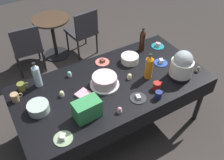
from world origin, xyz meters
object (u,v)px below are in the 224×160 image
soda_bottle_orange_juice (149,67)px  round_cafe_table (52,30)px  dessert_plate_coral (102,62)px  soda_bottle_water (37,75)px  potluck_table (112,87)px  coffee_mug_olive (22,87)px  frosted_layer_cake (105,81)px  soda_carton (87,109)px  cupcake_lemon (129,76)px  coffee_mug_navy (159,95)px  cupcake_berry (198,69)px  maroon_chair_left (27,46)px  coffee_mug_tan (15,97)px  cupcake_cocoa (120,110)px  ceramic_snack_bowl (130,59)px  coffee_mug_red (157,86)px  maroon_chair_right (83,30)px  glass_salad_bowl (38,108)px  dessert_plate_charcoal (138,98)px  cupcake_mint (62,94)px  slow_cooker (182,65)px  soda_bottle_cola (142,40)px  dessert_plate_sage (63,138)px  dessert_plate_teal (158,46)px  dessert_plate_cobalt (161,62)px  cupcake_rose (69,74)px

soda_bottle_orange_juice → round_cafe_table: 2.09m
dessert_plate_coral → soda_bottle_water: (-0.81, -0.00, 0.13)m
potluck_table → coffee_mug_olive: 0.99m
frosted_layer_cake → soda_carton: 0.48m
cupcake_lemon → soda_bottle_water: soda_bottle_water is taller
dessert_plate_coral → coffee_mug_navy: bearing=-75.7°
cupcake_berry → soda_bottle_water: (-1.71, 0.73, 0.11)m
dessert_plate_coral → maroon_chair_left: 1.44m
coffee_mug_tan → cupcake_cocoa: bearing=-39.2°
round_cafe_table → maroon_chair_left: bearing=-156.0°
coffee_mug_tan → coffee_mug_navy: bearing=-29.1°
ceramic_snack_bowl → coffee_mug_red: bearing=-91.4°
coffee_mug_tan → maroon_chair_right: size_ratio=0.14×
glass_salad_bowl → maroon_chair_left: size_ratio=0.26×
coffee_mug_navy → round_cafe_table: size_ratio=0.16×
dessert_plate_charcoal → cupcake_mint: bearing=146.6°
frosted_layer_cake → slow_cooker: 0.88m
coffee_mug_tan → round_cafe_table: size_ratio=0.17×
dessert_plate_coral → coffee_mug_tan: size_ratio=1.45×
soda_bottle_cola → dessert_plate_charcoal: bearing=-127.9°
dessert_plate_charcoal → round_cafe_table: size_ratio=0.25×
dessert_plate_coral → soda_bottle_cola: 0.59m
soda_bottle_water → dessert_plate_sage: bearing=-93.0°
slow_cooker → ceramic_snack_bowl: bearing=123.0°
dessert_plate_teal → soda_bottle_water: (-1.62, 0.07, 0.13)m
soda_bottle_water → coffee_mug_navy: (1.02, -0.83, -0.10)m
dessert_plate_teal → dessert_plate_charcoal: size_ratio=0.97×
coffee_mug_navy → maroon_chair_left: size_ratio=0.13×
frosted_layer_cake → cupcake_berry: 1.13m
dessert_plate_cobalt → cupcake_mint: 1.27m
frosted_layer_cake → coffee_mug_navy: frosted_layer_cake is taller
dessert_plate_teal → soda_carton: size_ratio=0.66×
potluck_table → cupcake_berry: 1.05m
slow_cooker → soda_bottle_water: size_ratio=1.12×
coffee_mug_olive → slow_cooker: bearing=-23.4°
cupcake_berry → coffee_mug_red: size_ratio=0.55×
cupcake_rose → soda_bottle_water: 0.37m
slow_cooker → dessert_plate_cobalt: size_ratio=2.06×
dessert_plate_teal → soda_carton: (-1.36, -0.61, 0.09)m
cupcake_lemon → cupcake_berry: (0.78, -0.30, 0.00)m
cupcake_berry → soda_bottle_orange_juice: (-0.58, 0.22, 0.12)m
glass_salad_bowl → coffee_mug_tan: 0.31m
dessert_plate_charcoal → frosted_layer_cake: bearing=118.9°
cupcake_cocoa → coffee_mug_olive: bearing=132.3°
cupcake_lemon → cupcake_cocoa: size_ratio=1.00×
dessert_plate_sage → cupcake_mint: size_ratio=2.62×
cupcake_mint → cupcake_cocoa: size_ratio=1.00×
frosted_layer_cake → soda_bottle_water: soda_bottle_water is taller
dessert_plate_cobalt → glass_salad_bowl: bearing=179.7°
ceramic_snack_bowl → cupcake_mint: ceramic_snack_bowl is taller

